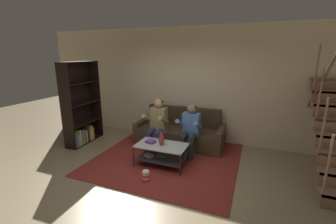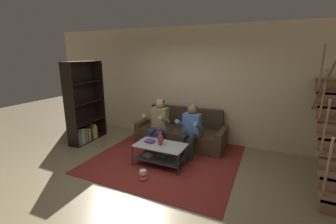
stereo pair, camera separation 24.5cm
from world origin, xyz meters
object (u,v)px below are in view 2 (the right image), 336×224
object	(u,v)px
person_seated_left	(158,123)
vase	(160,139)
couch	(182,133)
person_seated_right	(190,128)
bookshelf	(84,113)
popcorn_tub	(143,175)
book_stack	(150,141)
coffee_table	(160,151)

from	to	relation	value
person_seated_left	vase	distance (m)	0.83
couch	person_seated_right	world-z (taller)	person_seated_right
couch	vase	size ratio (longest dim) A/B	8.11
bookshelf	popcorn_tub	xyz separation A→B (m)	(2.39, -1.06, -0.64)
book_stack	couch	bearing A→B (deg)	78.66
couch	person_seated_right	xyz separation A→B (m)	(0.40, -0.52, 0.34)
couch	popcorn_tub	distance (m)	1.90
couch	vase	bearing A→B (deg)	-89.18
book_stack	bookshelf	distance (m)	2.20
person_seated_right	vase	world-z (taller)	person_seated_right
book_stack	bookshelf	world-z (taller)	bookshelf
vase	person_seated_left	bearing A→B (deg)	120.60
vase	popcorn_tub	distance (m)	0.81
person_seated_left	vase	xyz separation A→B (m)	(0.42, -0.71, -0.09)
coffee_table	bookshelf	xyz separation A→B (m)	(-2.40, 0.40, 0.45)
person_seated_right	vase	size ratio (longest dim) A/B	4.29
person_seated_right	coffee_table	size ratio (longest dim) A/B	1.13
coffee_table	person_seated_right	bearing A→B (deg)	60.47
vase	bookshelf	size ratio (longest dim) A/B	0.13
couch	person_seated_left	size ratio (longest dim) A/B	1.81
person_seated_left	popcorn_tub	distance (m)	1.53
couch	book_stack	world-z (taller)	couch
couch	popcorn_tub	world-z (taller)	couch
vase	book_stack	xyz separation A→B (m)	(-0.26, 0.03, -0.10)
couch	coffee_table	bearing A→B (deg)	-89.75
coffee_table	vase	world-z (taller)	vase
popcorn_tub	person_seated_left	bearing A→B (deg)	106.01
coffee_table	book_stack	size ratio (longest dim) A/B	4.65
person_seated_left	bookshelf	xyz separation A→B (m)	(-1.99, -0.31, 0.09)
vase	popcorn_tub	bearing A→B (deg)	-92.27
person_seated_left	book_stack	distance (m)	0.73
person_seated_right	bookshelf	world-z (taller)	bookshelf
person_seated_left	vase	bearing A→B (deg)	-59.40
person_seated_right	vase	bearing A→B (deg)	-118.60
vase	book_stack	distance (m)	0.28
coffee_table	popcorn_tub	distance (m)	0.69
coffee_table	bookshelf	distance (m)	2.47
person_seated_left	coffee_table	size ratio (longest dim) A/B	1.18
couch	person_seated_right	distance (m)	0.74
person_seated_right	bookshelf	xyz separation A→B (m)	(-2.80, -0.31, 0.12)
person_seated_right	book_stack	xyz separation A→B (m)	(-0.64, -0.68, -0.16)
person_seated_left	popcorn_tub	xyz separation A→B (m)	(0.39, -1.37, -0.55)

